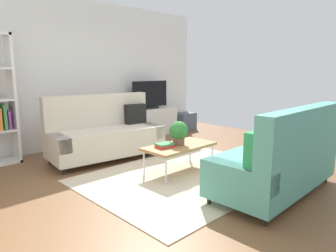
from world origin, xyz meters
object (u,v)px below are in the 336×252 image
tv_console (150,122)px  bottle_0 (142,106)px  storage_trunk (185,121)px  couch_green (280,159)px  vase_0 (128,107)px  vase_1 (134,107)px  tv (150,95)px  couch_beige (105,133)px  table_book_0 (165,146)px  potted_plant (179,132)px  coffee_table (180,147)px

tv_console → bottle_0: size_ratio=9.31×
storage_trunk → bottle_0: size_ratio=3.46×
couch_green → tv_console: bearing=72.4°
vase_0 → storage_trunk: bearing=-5.1°
vase_1 → tv: bearing=-9.2°
couch_beige → tv: (1.81, 0.89, 0.51)m
couch_green → tv: tv is taller
table_book_0 → tv: bearing=53.3°
couch_green → tv: size_ratio=1.91×
couch_beige → bottle_0: 1.80m
potted_plant → vase_0: vase_0 is taller
table_book_0 → bottle_0: bearing=57.5°
couch_beige → couch_green: 2.92m
coffee_table → storage_trunk: bearing=41.4°
tv → storage_trunk: size_ratio=1.92×
couch_green → table_book_0: size_ratio=7.96×
tv → tv_console: bearing=90.0°
couch_green → vase_0: size_ratio=12.56×
storage_trunk → vase_0: size_ratio=3.42×
couch_beige → vase_0: (1.23, 0.96, 0.27)m
storage_trunk → tv_console: bearing=174.8°
table_book_0 → bottle_0: 2.68m
table_book_0 → couch_beige: bearing=94.9°
tv_console → tv: 0.63m
couch_green → potted_plant: couch_green is taller
coffee_table → bottle_0: 2.59m
tv_console → bottle_0: (-0.26, -0.04, 0.40)m
tv → table_book_0: size_ratio=4.17×
table_book_0 → vase_1: bearing=61.7°
coffee_table → potted_plant: 0.22m
coffee_table → storage_trunk: 3.38m
couch_green → bottle_0: bearing=75.9°
vase_0 → potted_plant: bearing=-109.6°
vase_0 → tv_console: bearing=-4.9°
couch_green → bottle_0: couch_green is taller
couch_beige → table_book_0: bearing=101.7°
tv → vase_1: 0.50m
couch_beige → storage_trunk: couch_beige is taller
tv → potted_plant: tv is taller
vase_1 → bottle_0: size_ratio=1.00×
coffee_table → tv: tv is taller
potted_plant → table_book_0: 0.32m
couch_beige → table_book_0: (0.12, -1.37, -0.00)m
couch_green → vase_1: 3.88m
coffee_table → tv: size_ratio=1.10×
storage_trunk → table_book_0: table_book_0 is taller
potted_plant → bottle_0: bearing=62.8°
tv_console → couch_beige: bearing=-153.2°
tv → table_book_0: (-1.69, -2.26, -0.51)m
storage_trunk → potted_plant: size_ratio=1.46×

